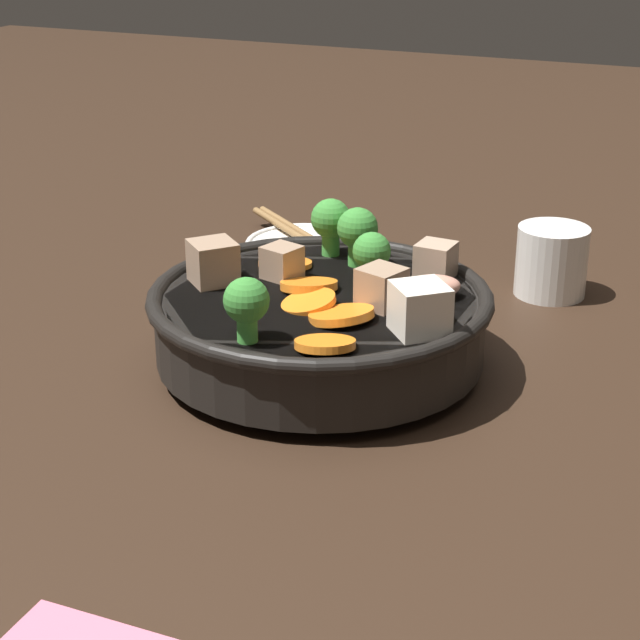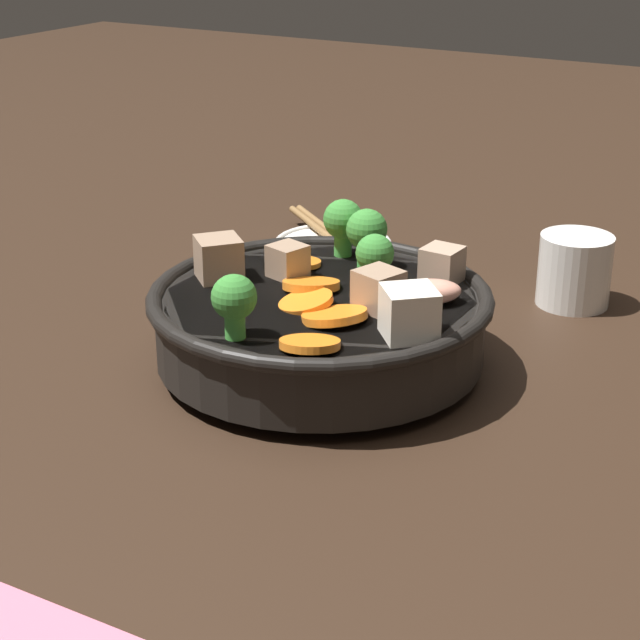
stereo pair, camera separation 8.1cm
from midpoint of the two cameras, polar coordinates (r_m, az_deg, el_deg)
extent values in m
plane|color=black|center=(0.83, -2.81, -2.57)|extent=(3.00, 3.00, 0.00)
cylinder|color=black|center=(0.83, -2.82, -2.26)|extent=(0.14, 0.14, 0.01)
cylinder|color=black|center=(0.82, -2.86, -0.38)|extent=(0.25, 0.25, 0.05)
torus|color=black|center=(0.81, -2.89, 1.23)|extent=(0.26, 0.26, 0.01)
cylinder|color=brown|center=(0.81, -2.87, 0.34)|extent=(0.24, 0.24, 0.03)
cylinder|color=orange|center=(0.79, -3.29, 0.83)|extent=(0.06, 0.06, 0.01)
cylinder|color=orange|center=(0.72, -2.97, -1.35)|extent=(0.06, 0.06, 0.01)
cylinder|color=orange|center=(0.82, -3.44, 1.81)|extent=(0.06, 0.06, 0.01)
cylinder|color=orange|center=(0.87, -4.55, 2.96)|extent=(0.05, 0.05, 0.01)
cylinder|color=orange|center=(0.76, -1.90, 0.20)|extent=(0.06, 0.06, 0.02)
cylinder|color=green|center=(0.87, -0.62, 3.51)|extent=(0.01, 0.01, 0.02)
sphere|color=#388433|center=(0.86, -0.62, 4.87)|extent=(0.03, 0.03, 0.03)
cylinder|color=green|center=(0.89, -2.04, 4.07)|extent=(0.01, 0.01, 0.02)
sphere|color=#388433|center=(0.89, -2.06, 5.39)|extent=(0.03, 0.03, 0.03)
cylinder|color=green|center=(0.82, -0.07, 2.38)|extent=(0.01, 0.01, 0.02)
sphere|color=#388433|center=(0.82, -0.07, 3.64)|extent=(0.03, 0.03, 0.03)
cylinder|color=green|center=(0.73, -7.10, -0.51)|extent=(0.01, 0.01, 0.02)
sphere|color=#388433|center=(0.72, -7.18, 0.98)|extent=(0.03, 0.03, 0.03)
cube|color=#9E7F66|center=(0.84, -4.82, 3.04)|extent=(0.03, 0.03, 0.03)
cube|color=#9E7F66|center=(0.78, 0.34, 1.70)|extent=(0.04, 0.04, 0.03)
cube|color=silver|center=(0.74, 2.21, 0.52)|extent=(0.05, 0.05, 0.04)
cube|color=#9E7F66|center=(0.84, -8.51, 3.01)|extent=(0.05, 0.05, 0.03)
cube|color=tan|center=(0.84, 3.44, 3.15)|extent=(0.03, 0.03, 0.03)
ellipsoid|color=#EA9E84|center=(0.80, 2.92, 1.68)|extent=(0.06, 0.05, 0.02)
cylinder|color=white|center=(1.08, -3.03, 3.83)|extent=(0.11, 0.11, 0.01)
torus|color=white|center=(1.08, -3.03, 4.08)|extent=(0.12, 0.12, 0.01)
cylinder|color=white|center=(0.97, 9.93, 3.07)|extent=(0.06, 0.06, 0.06)
cylinder|color=brown|center=(0.97, 10.01, 4.12)|extent=(0.05, 0.05, 0.00)
cylinder|color=olive|center=(1.08, -2.85, 4.44)|extent=(0.17, 0.14, 0.01)
cylinder|color=olive|center=(1.07, -3.23, 4.37)|extent=(0.17, 0.14, 0.01)
camera|label=1|loc=(0.04, -92.86, -1.21)|focal=60.00mm
camera|label=2|loc=(0.04, 87.14, 1.21)|focal=60.00mm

